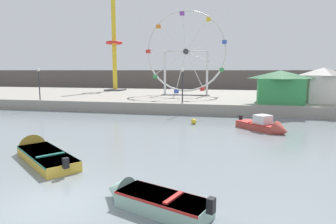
% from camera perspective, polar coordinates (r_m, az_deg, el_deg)
% --- Properties ---
extents(ground_plane, '(240.00, 240.00, 0.00)m').
position_cam_1_polar(ground_plane, '(10.75, -21.99, -16.53)').
color(ground_plane, slate).
extents(quay_promenade, '(110.00, 21.84, 1.11)m').
position_cam_1_polar(quay_promenade, '(39.47, 3.73, 2.64)').
color(quay_promenade, gray).
rests_on(quay_promenade, ground_plane).
extents(distant_town_skyline, '(140.00, 3.00, 4.40)m').
position_cam_1_polar(distant_town_skyline, '(59.50, 6.59, 6.08)').
color(distant_town_skyline, '#564C47').
rests_on(distant_town_skyline, ground_plane).
extents(motorboat_faded_red, '(3.84, 3.92, 1.52)m').
position_cam_1_polar(motorboat_faded_red, '(22.25, 18.66, -2.67)').
color(motorboat_faded_red, '#B24238').
rests_on(motorboat_faded_red, ground_plane).
extents(motorboat_mustard_yellow, '(5.63, 4.82, 1.44)m').
position_cam_1_polar(motorboat_mustard_yellow, '(16.31, -24.09, -7.21)').
color(motorboat_mustard_yellow, gold).
rests_on(motorboat_mustard_yellow, ground_plane).
extents(motorboat_seafoam, '(4.04, 2.42, 1.14)m').
position_cam_1_polar(motorboat_seafoam, '(9.76, -3.97, -16.66)').
color(motorboat_seafoam, '#93BCAD').
rests_on(motorboat_seafoam, ground_plane).
extents(ferris_wheel_white_frame, '(10.56, 1.20, 10.89)m').
position_cam_1_polar(ferris_wheel_white_frame, '(38.35, 3.54, 11.49)').
color(ferris_wheel_white_frame, silver).
rests_on(ferris_wheel_white_frame, quay_promenade).
extents(drop_tower_yellow_tower, '(2.80, 2.80, 14.74)m').
position_cam_1_polar(drop_tower_yellow_tower, '(48.05, -10.55, 11.99)').
color(drop_tower_yellow_tower, gold).
rests_on(drop_tower_yellow_tower, quay_promenade).
extents(carnival_booth_green_kiosk, '(4.82, 3.90, 3.27)m').
position_cam_1_polar(carnival_booth_green_kiosk, '(31.07, 21.21, 4.76)').
color(carnival_booth_green_kiosk, '#33934C').
rests_on(carnival_booth_green_kiosk, quay_promenade).
extents(carnival_booth_white_ticket, '(3.72, 3.83, 3.56)m').
position_cam_1_polar(carnival_booth_white_ticket, '(33.66, 28.23, 4.82)').
color(carnival_booth_white_ticket, silver).
rests_on(carnival_booth_white_ticket, quay_promenade).
extents(promenade_lamp_near, '(0.32, 0.32, 3.48)m').
position_cam_1_polar(promenade_lamp_near, '(35.41, -24.12, 5.95)').
color(promenade_lamp_near, '#2D2D33').
rests_on(promenade_lamp_near, quay_promenade).
extents(promenade_lamp_far, '(0.32, 0.32, 3.46)m').
position_cam_1_polar(promenade_lamp_far, '(28.76, 2.89, 6.27)').
color(promenade_lamp_far, '#2D2D33').
rests_on(promenade_lamp_far, quay_promenade).
extents(mooring_buoy_orange, '(0.44, 0.44, 0.44)m').
position_cam_1_polar(mooring_buoy_orange, '(23.91, 5.09, -1.85)').
color(mooring_buoy_orange, yellow).
rests_on(mooring_buoy_orange, ground_plane).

